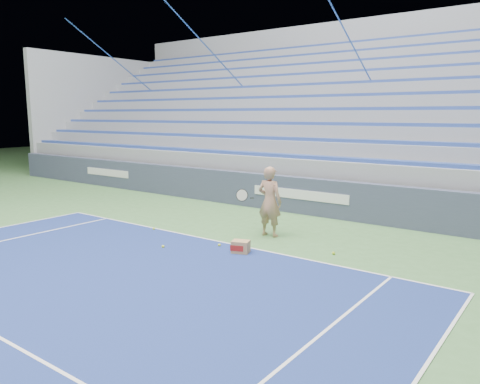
# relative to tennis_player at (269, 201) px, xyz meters

# --- Properties ---
(sponsor_barrier) EXTENTS (30.00, 0.32, 1.10)m
(sponsor_barrier) POSITION_rel_tennis_player_xyz_m (-0.68, 2.83, -0.32)
(sponsor_barrier) COLOR #394057
(sponsor_barrier) RESTS_ON ground
(bleachers) EXTENTS (31.00, 9.15, 7.30)m
(bleachers) POSITION_rel_tennis_player_xyz_m (-0.68, 8.55, 1.49)
(bleachers) COLOR gray
(bleachers) RESTS_ON ground
(tennis_player) EXTENTS (0.93, 0.84, 1.73)m
(tennis_player) POSITION_rel_tennis_player_xyz_m (0.00, 0.00, 0.00)
(tennis_player) COLOR tan
(tennis_player) RESTS_ON ground
(ball_box) EXTENTS (0.44, 0.39, 0.28)m
(ball_box) POSITION_rel_tennis_player_xyz_m (0.29, -1.59, -0.73)
(ball_box) COLOR tan
(ball_box) RESTS_ON ground
(tennis_ball_0) EXTENTS (0.07, 0.07, 0.07)m
(tennis_ball_0) POSITION_rel_tennis_player_xyz_m (-1.34, -2.31, -0.83)
(tennis_ball_0) COLOR #CDE32E
(tennis_ball_0) RESTS_ON ground
(tennis_ball_1) EXTENTS (0.07, 0.07, 0.07)m
(tennis_ball_1) POSITION_rel_tennis_player_xyz_m (-2.73, -1.28, -0.83)
(tennis_ball_1) COLOR #CDE32E
(tennis_ball_1) RESTS_ON ground
(tennis_ball_2) EXTENTS (0.07, 0.07, 0.07)m
(tennis_ball_2) POSITION_rel_tennis_player_xyz_m (-0.40, -1.46, -0.83)
(tennis_ball_2) COLOR #CDE32E
(tennis_ball_2) RESTS_ON ground
(tennis_ball_3) EXTENTS (0.07, 0.07, 0.07)m
(tennis_ball_3) POSITION_rel_tennis_player_xyz_m (1.96, -0.50, -0.83)
(tennis_ball_3) COLOR #CDE32E
(tennis_ball_3) RESTS_ON ground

